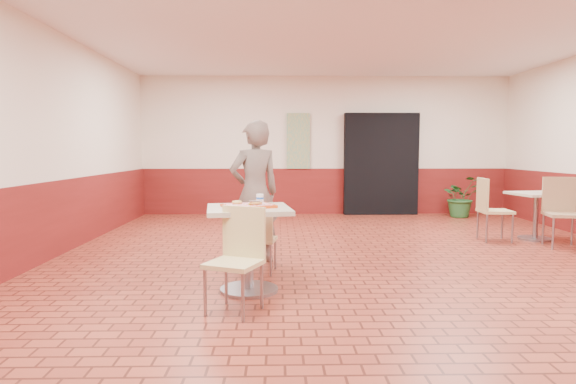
{
  "coord_description": "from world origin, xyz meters",
  "views": [
    {
      "loc": [
        -1.04,
        -5.54,
        1.41
      ],
      "look_at": [
        -0.93,
        -0.33,
        0.95
      ],
      "focal_mm": 30.0,
      "sensor_mm": 36.0,
      "label": 1
    }
  ],
  "objects_px": {
    "chair_second_front": "(562,208)",
    "serving_tray": "(248,206)",
    "chair_second_left": "(490,206)",
    "second_table": "(536,208)",
    "chair_main_back": "(258,235)",
    "customer": "(255,192)",
    "main_table": "(249,235)",
    "paper_cup": "(260,199)",
    "chair_main_front": "(238,253)",
    "ring_donut": "(237,202)",
    "long_john_donut": "(255,203)",
    "potted_plant": "(461,197)"
  },
  "relations": [
    {
      "from": "customer",
      "to": "chair_second_left",
      "type": "bearing_deg",
      "value": 177.15
    },
    {
      "from": "main_table",
      "to": "customer",
      "type": "bearing_deg",
      "value": 89.88
    },
    {
      "from": "main_table",
      "to": "serving_tray",
      "type": "bearing_deg",
      "value": 90.0
    },
    {
      "from": "customer",
      "to": "chair_second_left",
      "type": "height_order",
      "value": "customer"
    },
    {
      "from": "long_john_donut",
      "to": "second_table",
      "type": "relative_size",
      "value": 0.2
    },
    {
      "from": "paper_cup",
      "to": "chair_second_left",
      "type": "distance_m",
      "value": 4.3
    },
    {
      "from": "chair_main_back",
      "to": "long_john_donut",
      "type": "bearing_deg",
      "value": 99.41
    },
    {
      "from": "main_table",
      "to": "long_john_donut",
      "type": "height_order",
      "value": "long_john_donut"
    },
    {
      "from": "potted_plant",
      "to": "ring_donut",
      "type": "bearing_deg",
      "value": -129.17
    },
    {
      "from": "chair_main_back",
      "to": "customer",
      "type": "bearing_deg",
      "value": -74.33
    },
    {
      "from": "chair_second_front",
      "to": "serving_tray",
      "type": "bearing_deg",
      "value": -143.2
    },
    {
      "from": "ring_donut",
      "to": "paper_cup",
      "type": "height_order",
      "value": "paper_cup"
    },
    {
      "from": "second_table",
      "to": "chair_second_left",
      "type": "distance_m",
      "value": 0.78
    },
    {
      "from": "paper_cup",
      "to": "second_table",
      "type": "relative_size",
      "value": 0.12
    },
    {
      "from": "chair_main_front",
      "to": "chair_second_front",
      "type": "bearing_deg",
      "value": 54.72
    },
    {
      "from": "chair_main_front",
      "to": "second_table",
      "type": "height_order",
      "value": "chair_main_front"
    },
    {
      "from": "paper_cup",
      "to": "chair_main_back",
      "type": "bearing_deg",
      "value": 94.21
    },
    {
      "from": "customer",
      "to": "ring_donut",
      "type": "bearing_deg",
      "value": 60.33
    },
    {
      "from": "serving_tray",
      "to": "second_table",
      "type": "relative_size",
      "value": 0.64
    },
    {
      "from": "chair_main_front",
      "to": "chair_second_left",
      "type": "bearing_deg",
      "value": 64.64
    },
    {
      "from": "second_table",
      "to": "long_john_donut",
      "type": "bearing_deg",
      "value": -147.11
    },
    {
      "from": "chair_second_left",
      "to": "potted_plant",
      "type": "bearing_deg",
      "value": -8.52
    },
    {
      "from": "main_table",
      "to": "paper_cup",
      "type": "height_order",
      "value": "paper_cup"
    },
    {
      "from": "chair_second_left",
      "to": "potted_plant",
      "type": "height_order",
      "value": "chair_second_left"
    },
    {
      "from": "main_table",
      "to": "paper_cup",
      "type": "xyz_separation_m",
      "value": [
        0.11,
        0.08,
        0.35
      ]
    },
    {
      "from": "chair_main_back",
      "to": "second_table",
      "type": "bearing_deg",
      "value": -145.76
    },
    {
      "from": "chair_main_back",
      "to": "chair_second_left",
      "type": "relative_size",
      "value": 0.82
    },
    {
      "from": "second_table",
      "to": "serving_tray",
      "type": "bearing_deg",
      "value": -148.18
    },
    {
      "from": "serving_tray",
      "to": "long_john_donut",
      "type": "height_order",
      "value": "long_john_donut"
    },
    {
      "from": "customer",
      "to": "paper_cup",
      "type": "height_order",
      "value": "customer"
    },
    {
      "from": "main_table",
      "to": "chair_second_left",
      "type": "distance_m",
      "value": 4.42
    },
    {
      "from": "main_table",
      "to": "paper_cup",
      "type": "distance_m",
      "value": 0.38
    },
    {
      "from": "chair_main_back",
      "to": "chair_second_left",
      "type": "height_order",
      "value": "chair_second_left"
    },
    {
      "from": "long_john_donut",
      "to": "potted_plant",
      "type": "relative_size",
      "value": 0.17
    },
    {
      "from": "serving_tray",
      "to": "chair_second_left",
      "type": "xyz_separation_m",
      "value": [
        3.57,
        2.61,
        -0.32
      ]
    },
    {
      "from": "serving_tray",
      "to": "chair_second_front",
      "type": "height_order",
      "value": "chair_second_front"
    },
    {
      "from": "main_table",
      "to": "customer",
      "type": "distance_m",
      "value": 1.26
    },
    {
      "from": "ring_donut",
      "to": "chair_second_left",
      "type": "relative_size",
      "value": 0.1
    },
    {
      "from": "chair_second_left",
      "to": "chair_main_back",
      "type": "bearing_deg",
      "value": 122.14
    },
    {
      "from": "main_table",
      "to": "chair_main_front",
      "type": "height_order",
      "value": "chair_main_front"
    },
    {
      "from": "main_table",
      "to": "customer",
      "type": "relative_size",
      "value": 0.48
    },
    {
      "from": "ring_donut",
      "to": "chair_second_left",
      "type": "xyz_separation_m",
      "value": [
        3.69,
        2.58,
        -0.35
      ]
    },
    {
      "from": "chair_second_left",
      "to": "potted_plant",
      "type": "xyz_separation_m",
      "value": [
        0.55,
        2.62,
        -0.11
      ]
    },
    {
      "from": "potted_plant",
      "to": "second_table",
      "type": "bearing_deg",
      "value": -84.97
    },
    {
      "from": "ring_donut",
      "to": "second_table",
      "type": "relative_size",
      "value": 0.14
    },
    {
      "from": "ring_donut",
      "to": "long_john_donut",
      "type": "relative_size",
      "value": 0.68
    },
    {
      "from": "main_table",
      "to": "second_table",
      "type": "relative_size",
      "value": 1.14
    },
    {
      "from": "serving_tray",
      "to": "second_table",
      "type": "bearing_deg",
      "value": 31.82
    },
    {
      "from": "serving_tray",
      "to": "second_table",
      "type": "distance_m",
      "value": 5.13
    },
    {
      "from": "chair_second_left",
      "to": "chair_second_front",
      "type": "distance_m",
      "value": 0.97
    }
  ]
}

